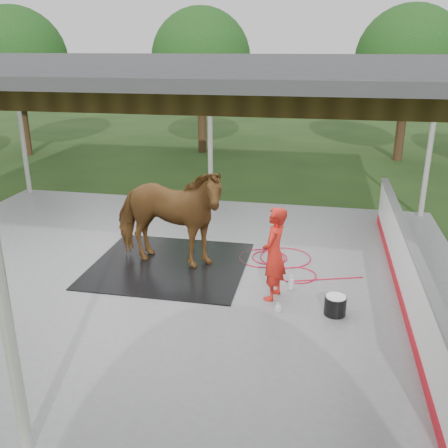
% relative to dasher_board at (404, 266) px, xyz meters
% --- Properties ---
extents(ground, '(100.00, 100.00, 0.00)m').
position_rel_dasher_board_xyz_m(ground, '(-4.60, 0.00, -0.59)').
color(ground, '#1E3814').
extents(concrete_slab, '(12.00, 10.00, 0.05)m').
position_rel_dasher_board_xyz_m(concrete_slab, '(-4.60, 0.00, -0.57)').
color(concrete_slab, slate).
rests_on(concrete_slab, ground).
extents(pavilion_structure, '(12.60, 10.60, 4.05)m').
position_rel_dasher_board_xyz_m(pavilion_structure, '(-4.60, -0.00, 3.37)').
color(pavilion_structure, beige).
rests_on(pavilion_structure, ground).
extents(dasher_board, '(0.16, 8.00, 1.15)m').
position_rel_dasher_board_xyz_m(dasher_board, '(0.00, 0.00, 0.00)').
color(dasher_board, red).
rests_on(dasher_board, concrete_slab).
extents(tree_belt, '(28.00, 28.00, 5.80)m').
position_rel_dasher_board_xyz_m(tree_belt, '(-4.30, 0.90, 3.20)').
color(tree_belt, '#382314').
rests_on(tree_belt, ground).
extents(rubber_mat, '(3.09, 2.89, 0.02)m').
position_rel_dasher_board_xyz_m(rubber_mat, '(-4.50, 0.36, -0.53)').
color(rubber_mat, black).
rests_on(rubber_mat, concrete_slab).
extents(horse, '(2.57, 1.39, 2.08)m').
position_rel_dasher_board_xyz_m(horse, '(-4.50, 0.36, 0.52)').
color(horse, brown).
rests_on(horse, rubber_mat).
extents(handler, '(0.54, 0.70, 1.69)m').
position_rel_dasher_board_xyz_m(handler, '(-2.28, -0.61, 0.30)').
color(handler, red).
rests_on(handler, concrete_slab).
extents(wash_bucket, '(0.36, 0.36, 0.34)m').
position_rel_dasher_board_xyz_m(wash_bucket, '(-1.19, -1.00, -0.37)').
color(wash_bucket, black).
rests_on(wash_bucket, concrete_slab).
extents(soap_bottle_a, '(0.11, 0.11, 0.28)m').
position_rel_dasher_board_xyz_m(soap_bottle_a, '(-1.98, -0.22, -0.40)').
color(soap_bottle_a, silver).
rests_on(soap_bottle_a, concrete_slab).
extents(soap_bottle_b, '(0.11, 0.11, 0.16)m').
position_rel_dasher_board_xyz_m(soap_bottle_b, '(-2.14, -1.09, -0.46)').
color(soap_bottle_b, '#338CD8').
rests_on(soap_bottle_b, concrete_slab).
extents(hose_coil, '(2.54, 1.73, 0.02)m').
position_rel_dasher_board_xyz_m(hose_coil, '(-2.33, 1.00, -0.53)').
color(hose_coil, red).
rests_on(hose_coil, concrete_slab).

